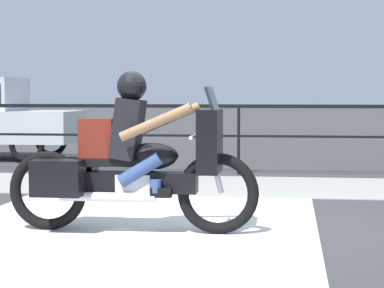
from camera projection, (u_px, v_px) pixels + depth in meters
The scene contains 5 objects.
ground_plane at pixel (204, 228), 7.55m from camera, with size 120.00×120.00×0.00m, color #38383A.
sidewalk_band at pixel (231, 186), 10.91m from camera, with size 44.00×2.40×0.01m, color #99968E.
crosswalk_band at pixel (129, 229), 7.45m from camera, with size 3.73×6.00×0.01m, color silver.
fence_railing at pixel (239, 119), 12.39m from camera, with size 36.00×0.05×1.17m.
motorcycle at pixel (131, 162), 7.28m from camera, with size 2.48×0.76×1.57m.
Camera 1 is at (0.86, -7.42, 1.37)m, focal length 70.00 mm.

